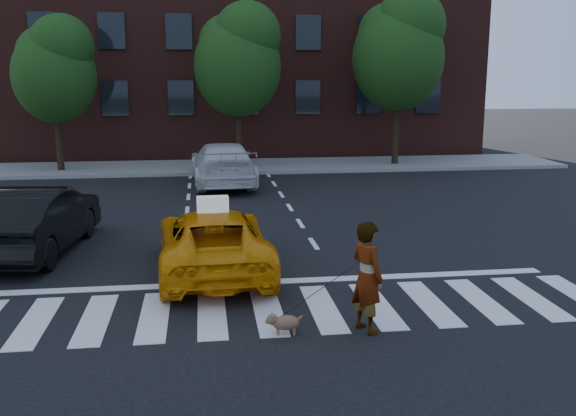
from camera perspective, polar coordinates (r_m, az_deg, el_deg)
The scene contains 14 objects.
ground at distance 11.62m, azimuth -1.79°, elevation -9.13°, with size 120.00×120.00×0.00m, color black.
crosswalk at distance 11.62m, azimuth -1.79°, elevation -9.10°, with size 13.00×2.40×0.01m, color silver.
stop_line at distance 13.12m, azimuth -2.51°, elevation -6.60°, with size 12.00×0.30×0.01m, color silver.
sidewalk_far at distance 28.61m, azimuth -5.41°, elevation 3.69°, with size 30.00×4.00×0.15m, color slate.
building at distance 35.85m, azimuth -6.11°, elevation 14.84°, with size 26.00×10.00×12.00m, color #491F1A.
tree_left at distance 28.40m, azimuth -20.04°, elevation 11.81°, with size 3.39×3.38×6.50m.
tree_mid at distance 27.84m, azimuth -4.43°, elevation 13.34°, with size 3.69×3.69×7.10m.
tree_right at distance 29.11m, azimuth 9.87°, elevation 13.95°, with size 4.00×4.00×7.70m.
taxi at distance 13.75m, azimuth -6.64°, elevation -2.90°, with size 2.24×4.85×1.35m, color orange.
black_sedan at distance 16.14m, azimuth -21.50°, elevation -0.94°, with size 1.71×4.89×1.61m, color black.
white_suv at distance 24.30m, azimuth -5.81°, elevation 3.94°, with size 2.25×5.54×1.61m, color silver.
woman at distance 10.55m, azimuth 7.04°, elevation -6.10°, with size 0.68×0.44×1.86m, color #999999.
dog at distance 10.58m, azimuth -0.46°, elevation -10.11°, with size 0.63×0.26×0.36m.
taxi_sign at distance 13.36m, azimuth -6.71°, elevation 0.35°, with size 0.65×0.28×0.32m, color white.
Camera 1 is at (-1.09, -10.79, 4.19)m, focal length 40.00 mm.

